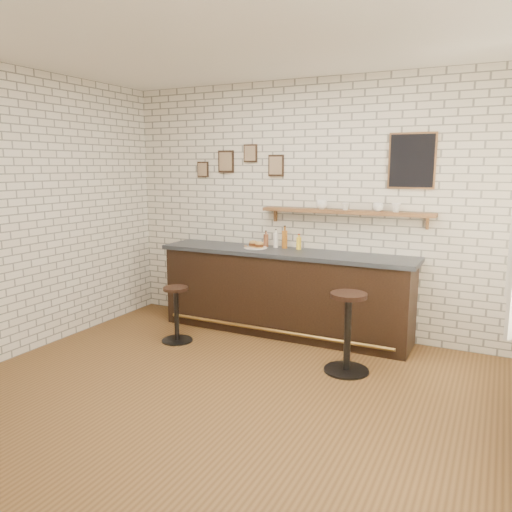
# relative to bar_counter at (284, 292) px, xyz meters

# --- Properties ---
(ground) EXTENTS (5.00, 5.00, 0.00)m
(ground) POSITION_rel_bar_counter_xyz_m (0.26, -1.70, -0.51)
(ground) COLOR brown
(ground) RESTS_ON ground
(bar_counter) EXTENTS (3.10, 0.65, 1.01)m
(bar_counter) POSITION_rel_bar_counter_xyz_m (0.00, 0.00, 0.00)
(bar_counter) COLOR black
(bar_counter) RESTS_ON ground
(sandwich_plate) EXTENTS (0.28, 0.28, 0.01)m
(sandwich_plate) POSITION_rel_bar_counter_xyz_m (-0.39, 0.01, 0.51)
(sandwich_plate) COLOR white
(sandwich_plate) RESTS_ON bar_counter
(ciabatta_sandwich) EXTENTS (0.23, 0.16, 0.07)m
(ciabatta_sandwich) POSITION_rel_bar_counter_xyz_m (-0.38, 0.01, 0.55)
(ciabatta_sandwich) COLOR #B08648
(ciabatta_sandwich) RESTS_ON sandwich_plate
(potato_chips) EXTENTS (0.25, 0.17, 0.00)m
(potato_chips) POSITION_rel_bar_counter_xyz_m (-0.41, 0.01, 0.52)
(potato_chips) COLOR #D3914A
(potato_chips) RESTS_ON sandwich_plate
(bitters_bottle_brown) EXTENTS (0.06, 0.06, 0.20)m
(bitters_bottle_brown) POSITION_rel_bar_counter_xyz_m (-0.32, 0.16, 0.59)
(bitters_bottle_brown) COLOR brown
(bitters_bottle_brown) RESTS_ON bar_counter
(bitters_bottle_white) EXTENTS (0.06, 0.06, 0.23)m
(bitters_bottle_white) POSITION_rel_bar_counter_xyz_m (-0.19, 0.16, 0.60)
(bitters_bottle_white) COLOR white
(bitters_bottle_white) RESTS_ON bar_counter
(bitters_bottle_amber) EXTENTS (0.07, 0.07, 0.28)m
(bitters_bottle_amber) POSITION_rel_bar_counter_xyz_m (-0.07, 0.16, 0.62)
(bitters_bottle_amber) COLOR #A05A19
(bitters_bottle_amber) RESTS_ON bar_counter
(condiment_bottle_yellow) EXTENTS (0.06, 0.06, 0.19)m
(condiment_bottle_yellow) POSITION_rel_bar_counter_xyz_m (0.12, 0.16, 0.58)
(condiment_bottle_yellow) COLOR yellow
(condiment_bottle_yellow) RESTS_ON bar_counter
(bar_stool_left) EXTENTS (0.36, 0.36, 0.64)m
(bar_stool_left) POSITION_rel_bar_counter_xyz_m (-0.98, -0.83, -0.16)
(bar_stool_left) COLOR black
(bar_stool_left) RESTS_ON ground
(bar_stool_right) EXTENTS (0.44, 0.44, 0.80)m
(bar_stool_right) POSITION_rel_bar_counter_xyz_m (1.02, -0.80, -0.08)
(bar_stool_right) COLOR black
(bar_stool_right) RESTS_ON ground
(wall_shelf) EXTENTS (2.00, 0.18, 0.18)m
(wall_shelf) POSITION_rel_bar_counter_xyz_m (0.66, 0.20, 0.97)
(wall_shelf) COLOR brown
(wall_shelf) RESTS_ON ground
(shelf_cup_a) EXTENTS (0.17, 0.17, 0.11)m
(shelf_cup_a) POSITION_rel_bar_counter_xyz_m (0.38, 0.20, 1.05)
(shelf_cup_a) COLOR white
(shelf_cup_a) RESTS_ON wall_shelf
(shelf_cup_b) EXTENTS (0.12, 0.12, 0.08)m
(shelf_cup_b) POSITION_rel_bar_counter_xyz_m (0.66, 0.20, 1.03)
(shelf_cup_b) COLOR white
(shelf_cup_b) RESTS_ON wall_shelf
(shelf_cup_c) EXTENTS (0.12, 0.12, 0.09)m
(shelf_cup_c) POSITION_rel_bar_counter_xyz_m (1.03, 0.20, 1.04)
(shelf_cup_c) COLOR white
(shelf_cup_c) RESTS_ON wall_shelf
(shelf_cup_d) EXTENTS (0.11, 0.11, 0.10)m
(shelf_cup_d) POSITION_rel_bar_counter_xyz_m (1.23, 0.20, 1.04)
(shelf_cup_d) COLOR white
(shelf_cup_d) RESTS_ON wall_shelf
(back_wall_decor) EXTENTS (2.96, 0.02, 0.56)m
(back_wall_decor) POSITION_rel_bar_counter_xyz_m (0.48, 0.28, 1.54)
(back_wall_decor) COLOR black
(back_wall_decor) RESTS_ON ground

